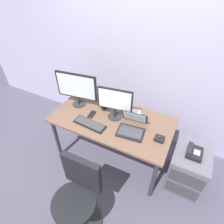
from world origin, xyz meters
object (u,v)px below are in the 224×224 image
object	(u,v)px
paper_notepad	(135,114)
banana	(82,94)
monitor_side	(115,102)
cell_phone	(92,114)
laptop	(132,127)
trackball_mouse	(159,138)
office_chair	(78,200)
keyboard	(90,124)
file_cabinet	(187,168)
coffee_mug	(104,105)
desk_phone	(194,152)
monitor_main	(77,88)

from	to	relation	value
paper_notepad	banana	xyz separation A→B (m)	(-0.84, 0.06, 0.01)
monitor_side	cell_phone	bearing A→B (deg)	-161.29
laptop	trackball_mouse	size ratio (longest dim) A/B	3.19
office_chair	banana	distance (m)	1.44
office_chair	paper_notepad	size ratio (longest dim) A/B	4.55
keyboard	file_cabinet	bearing A→B (deg)	12.05
file_cabinet	cell_phone	xyz separation A→B (m)	(-1.30, -0.09, 0.45)
paper_notepad	file_cabinet	bearing A→B (deg)	-10.99
file_cabinet	coffee_mug	xyz separation A→B (m)	(-1.23, 0.10, 0.50)
office_chair	banana	world-z (taller)	office_chair
coffee_mug	cell_phone	world-z (taller)	coffee_mug
desk_phone	office_chair	xyz separation A→B (m)	(-0.94, -0.98, -0.19)
office_chair	keyboard	xyz separation A→B (m)	(-0.28, 0.73, 0.32)
keyboard	desk_phone	bearing A→B (deg)	11.39
laptop	keyboard	bearing A→B (deg)	-162.92
office_chair	coffee_mug	bearing A→B (deg)	104.46
monitor_main	banana	bearing A→B (deg)	109.90
office_chair	paper_notepad	world-z (taller)	office_chair
desk_phone	banana	size ratio (longest dim) A/B	1.05
monitor_side	file_cabinet	bearing A→B (deg)	-0.26
keyboard	coffee_mug	size ratio (longest dim) A/B	3.82
laptop	paper_notepad	world-z (taller)	laptop
monitor_main	cell_phone	world-z (taller)	monitor_main
keyboard	banana	bearing A→B (deg)	131.33
office_chair	laptop	bearing A→B (deg)	76.66
monitor_main	coffee_mug	distance (m)	0.42
laptop	file_cabinet	bearing A→B (deg)	8.57
trackball_mouse	paper_notepad	bearing A→B (deg)	145.60
coffee_mug	keyboard	bearing A→B (deg)	-90.09
file_cabinet	monitor_main	bearing A→B (deg)	179.33
banana	cell_phone	bearing A→B (deg)	-41.68
file_cabinet	paper_notepad	world-z (taller)	paper_notepad
file_cabinet	monitor_side	xyz separation A→B (m)	(-1.02, 0.00, 0.69)
desk_phone	coffee_mug	xyz separation A→B (m)	(-1.22, 0.12, 0.17)
monitor_main	banana	xyz separation A→B (m)	(-0.07, 0.20, -0.25)
office_chair	keyboard	bearing A→B (deg)	111.11
monitor_side	coffee_mug	bearing A→B (deg)	155.58
paper_notepad	cell_phone	distance (m)	0.56
file_cabinet	trackball_mouse	distance (m)	0.63
trackball_mouse	coffee_mug	distance (m)	0.86
desk_phone	banana	distance (m)	1.66
desk_phone	laptop	xyz separation A→B (m)	(-0.73, -0.09, 0.17)
office_chair	trackball_mouse	world-z (taller)	office_chair
trackball_mouse	banana	bearing A→B (deg)	164.85
keyboard	coffee_mug	distance (m)	0.36
file_cabinet	desk_phone	xyz separation A→B (m)	(-0.01, -0.02, 0.33)
cell_phone	laptop	bearing A→B (deg)	-7.66
trackball_mouse	cell_phone	bearing A→B (deg)	178.14
office_chair	paper_notepad	bearing A→B (deg)	83.05
desk_phone	monitor_side	xyz separation A→B (m)	(-1.01, 0.02, 0.36)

